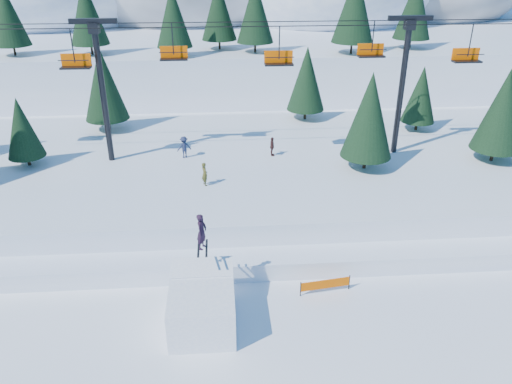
{
  "coord_description": "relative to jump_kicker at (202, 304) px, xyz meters",
  "views": [
    {
      "loc": [
        -0.71,
        -18.05,
        16.96
      ],
      "look_at": [
        1.13,
        6.0,
        5.2
      ],
      "focal_mm": 35.0,
      "sensor_mm": 36.0,
      "label": 1
    }
  ],
  "objects": [
    {
      "name": "mid_shelf",
      "position": [
        1.85,
        16.24,
        0.04
      ],
      "size": [
        70.0,
        22.0,
        2.5
      ],
      "primitive_type": "cube",
      "color": "white",
      "rests_on": "ground"
    },
    {
      "name": "banner_near",
      "position": [
        6.61,
        2.03,
        -0.67
      ],
      "size": [
        2.83,
        0.47,
        0.9
      ],
      "color": "black",
      "rests_on": "ground"
    },
    {
      "name": "chairlift",
      "position": [
        3.27,
        16.29,
        8.11
      ],
      "size": [
        46.0,
        3.21,
        10.28
      ],
      "color": "black",
      "rests_on": "mid_shelf"
    },
    {
      "name": "berm",
      "position": [
        1.85,
        6.24,
        -0.66
      ],
      "size": [
        70.0,
        6.0,
        1.1
      ],
      "primitive_type": "cube",
      "color": "white",
      "rests_on": "ground"
    },
    {
      "name": "conifer_stand",
      "position": [
        4.01,
        17.11,
        5.53
      ],
      "size": [
        61.91,
        17.06,
        8.79
      ],
      "color": "black",
      "rests_on": "mid_shelf"
    },
    {
      "name": "banner_far",
      "position": [
        13.17,
        3.56,
        -0.67
      ],
      "size": [
        2.86,
        0.11,
        0.9
      ],
      "color": "black",
      "rests_on": "ground"
    },
    {
      "name": "ground",
      "position": [
        1.85,
        -1.76,
        -1.21
      ],
      "size": [
        160.0,
        160.0,
        0.0
      ],
      "primitive_type": "plane",
      "color": "white",
      "rests_on": "ground"
    },
    {
      "name": "jump_kicker",
      "position": [
        0.0,
        0.0,
        0.0
      ],
      "size": [
        3.18,
        4.39,
        5.43
      ],
      "color": "white",
      "rests_on": "ground"
    },
    {
      "name": "distant_skiers",
      "position": [
        -1.23,
        15.86,
        2.11
      ],
      "size": [
        30.63,
        10.36,
        1.69
      ],
      "color": "#3E2949",
      "rests_on": "mid_shelf"
    }
  ]
}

